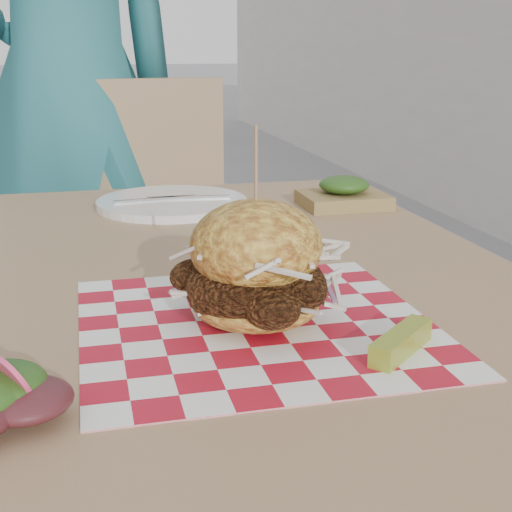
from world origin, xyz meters
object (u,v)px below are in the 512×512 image
(patio_table, at_px, (215,333))
(sandwich, at_px, (256,271))
(patio_chair, at_px, (148,242))
(diner, at_px, (69,85))

(patio_table, bearing_deg, sandwich, -85.82)
(sandwich, bearing_deg, patio_chair, 90.90)
(patio_chair, bearing_deg, patio_table, -92.12)
(diner, height_order, sandwich, diner)
(patio_table, height_order, patio_chair, patio_chair)
(diner, distance_m, patio_chair, 0.46)
(diner, distance_m, sandwich, 1.29)
(diner, bearing_deg, patio_table, 75.22)
(diner, height_order, patio_table, diner)
(sandwich, bearing_deg, patio_table, 94.18)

